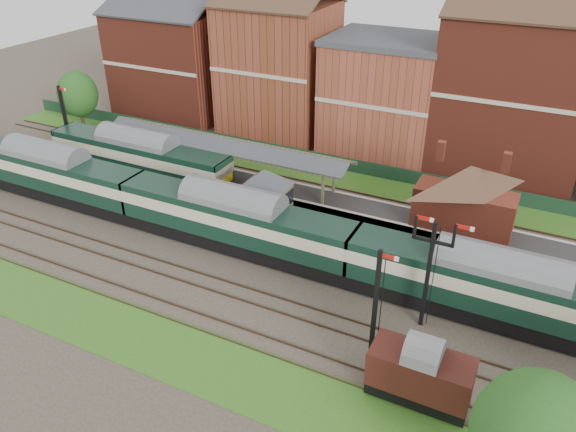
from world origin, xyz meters
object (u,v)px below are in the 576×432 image
at_px(semaphore_bracket, 429,268).
at_px(platform_railcar, 140,157).
at_px(goods_van_a, 420,374).
at_px(signal_box, 265,200).
at_px(dmu_train, 234,220).

height_order(semaphore_bracket, platform_railcar, semaphore_bracket).
relative_size(platform_railcar, goods_van_a, 3.52).
bearing_deg(signal_box, goods_van_a, -36.62).
height_order(platform_railcar, goods_van_a, platform_railcar).
relative_size(dmu_train, platform_railcar, 3.03).
xyz_separation_m(platform_railcar, goods_van_a, (32.40, -15.50, -0.71)).
bearing_deg(goods_van_a, semaphore_bracket, 102.51).
relative_size(semaphore_bracket, platform_railcar, 0.41).
bearing_deg(platform_railcar, signal_box, -11.54).
xyz_separation_m(semaphore_bracket, dmu_train, (-16.09, 2.50, -1.93)).
bearing_deg(signal_box, semaphore_bracket, -20.92).
bearing_deg(platform_railcar, semaphore_bracket, -16.21).
height_order(dmu_train, platform_railcar, dmu_train).
distance_m(semaphore_bracket, platform_railcar, 32.30).
distance_m(semaphore_bracket, goods_van_a, 7.17).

